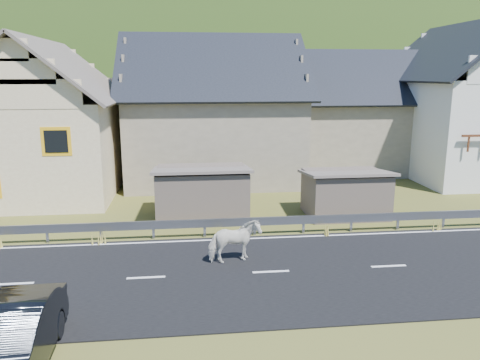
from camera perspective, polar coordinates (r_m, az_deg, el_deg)
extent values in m
plane|color=#44481A|center=(15.53, 3.78, -11.23)|extent=(160.00, 160.00, 0.00)
cube|color=black|center=(15.52, 3.78, -11.17)|extent=(60.00, 7.00, 0.04)
cube|color=silver|center=(15.51, 3.78, -11.08)|extent=(60.00, 6.60, 0.01)
cube|color=#93969B|center=(18.72, 1.81, -5.08)|extent=(28.00, 0.08, 0.34)
cube|color=#93969B|center=(19.40, -22.44, -6.14)|extent=(0.10, 0.06, 0.70)
cube|color=#93969B|center=(18.94, -16.59, -6.14)|extent=(0.10, 0.06, 0.70)
cube|color=#93969B|center=(18.68, -10.51, -6.07)|extent=(0.10, 0.06, 0.70)
cube|color=#93969B|center=(18.64, -4.33, -5.93)|extent=(0.10, 0.06, 0.70)
cube|color=#93969B|center=(18.81, 1.79, -5.73)|extent=(0.10, 0.06, 0.70)
cube|color=#93969B|center=(19.19, 7.74, -5.46)|extent=(0.10, 0.06, 0.70)
cube|color=#93969B|center=(19.76, 13.40, -5.16)|extent=(0.10, 0.06, 0.70)
cube|color=#93969B|center=(20.52, 18.68, -4.83)|extent=(0.10, 0.06, 0.70)
cube|color=#93969B|center=(21.43, 23.54, -4.49)|extent=(0.10, 0.06, 0.70)
cube|color=#67584C|center=(21.11, -4.67, -1.59)|extent=(4.30, 3.30, 2.40)
cube|color=#67584C|center=(21.83, 12.70, -1.65)|extent=(3.80, 2.90, 2.20)
cube|color=beige|center=(27.26, -22.23, 3.75)|extent=(7.00, 9.00, 5.00)
cube|color=#F2AE17|center=(22.42, -21.50, 4.40)|extent=(1.30, 0.12, 1.30)
cube|color=gray|center=(29.02, -26.00, 11.97)|extent=(0.70, 0.70, 2.40)
cube|color=gray|center=(29.25, -3.32, 5.22)|extent=(10.00, 9.00, 5.00)
cube|color=gray|center=(33.30, 14.01, 5.42)|extent=(9.00, 8.00, 4.60)
cube|color=silver|center=(33.20, 25.70, 5.75)|extent=(8.00, 10.00, 6.00)
ellipsoid|color=#1F3912|center=(195.88, -4.23, 4.93)|extent=(440.00, 280.00, 260.00)
imported|color=silver|center=(15.98, -0.69, -7.50)|extent=(1.19, 1.88, 1.47)
imported|color=black|center=(11.54, -26.59, -17.44)|extent=(1.75, 4.61, 1.50)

